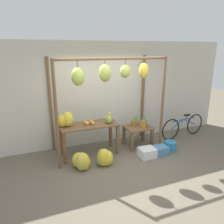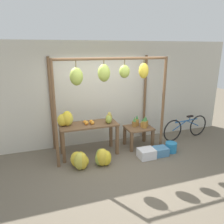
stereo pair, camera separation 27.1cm
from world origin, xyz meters
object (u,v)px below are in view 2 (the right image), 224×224
object	(u,v)px
banana_pile_on_table	(66,119)
fruit_crate_purple	(160,151)
banana_pile_ground_right	(102,158)
parked_bicycle	(186,127)
fruit_crate_white	(146,153)
papaya_pile	(109,118)
orange_pile	(88,123)
pineapple_cluster	(141,122)
blue_bucket	(171,147)
banana_pile_ground_left	(80,160)

from	to	relation	value
banana_pile_on_table	fruit_crate_purple	size ratio (longest dim) A/B	1.21
banana_pile_ground_right	parked_bicycle	distance (m)	2.89
fruit_crate_white	papaya_pile	world-z (taller)	papaya_pile
papaya_pile	orange_pile	bearing A→B (deg)	174.67
banana_pile_on_table	pineapple_cluster	xyz separation A→B (m)	(1.98, -0.04, -0.30)
orange_pile	fruit_crate_white	xyz separation A→B (m)	(1.30, -0.65, -0.74)
banana_pile_on_table	banana_pile_ground_right	world-z (taller)	banana_pile_on_table
orange_pile	papaya_pile	bearing A→B (deg)	-5.33
banana_pile_ground_right	blue_bucket	bearing A→B (deg)	2.32
banana_pile_ground_right	parked_bicycle	xyz separation A→B (m)	(2.80, 0.71, 0.15)
pineapple_cluster	banana_pile_ground_right	distance (m)	1.54
orange_pile	blue_bucket	xyz separation A→B (m)	(2.05, -0.57, -0.73)
pineapple_cluster	banana_pile_on_table	bearing A→B (deg)	178.97
orange_pile	parked_bicycle	distance (m)	3.02
blue_bucket	papaya_pile	bearing A→B (deg)	161.29
orange_pile	pineapple_cluster	bearing A→B (deg)	1.14
orange_pile	parked_bicycle	world-z (taller)	orange_pile
banana_pile_ground_left	papaya_pile	xyz separation A→B (m)	(0.86, 0.53, 0.74)
banana_pile_on_table	fruit_crate_purple	world-z (taller)	banana_pile_on_table
orange_pile	banana_pile_ground_right	distance (m)	0.94
banana_pile_ground_right	fruit_crate_purple	bearing A→B (deg)	0.26
papaya_pile	parked_bicycle	bearing A→B (deg)	2.82
orange_pile	banana_pile_ground_left	distance (m)	0.95
banana_pile_on_table	parked_bicycle	bearing A→B (deg)	0.12
fruit_crate_white	papaya_pile	bearing A→B (deg)	142.18
orange_pile	banana_pile_on_table	bearing A→B (deg)	172.84
parked_bicycle	fruit_crate_purple	world-z (taller)	parked_bicycle
banana_pile_on_table	banana_pile_ground_right	distance (m)	1.26
banana_pile_ground_left	banana_pile_ground_right	world-z (taller)	banana_pile_ground_right
banana_pile_ground_left	fruit_crate_white	distance (m)	1.63
fruit_crate_white	parked_bicycle	bearing A→B (deg)	23.38
parked_bicycle	blue_bucket	bearing A→B (deg)	-145.17
banana_pile_on_table	fruit_crate_purple	bearing A→B (deg)	-17.58
pineapple_cluster	fruit_crate_white	world-z (taller)	pineapple_cluster
banana_pile_ground_right	banana_pile_on_table	bearing A→B (deg)	134.06
orange_pile	papaya_pile	size ratio (longest dim) A/B	0.90
orange_pile	pineapple_cluster	xyz separation A→B (m)	(1.47, 0.03, -0.17)
banana_pile_ground_left	papaya_pile	world-z (taller)	papaya_pile
banana_pile_ground_left	parked_bicycle	world-z (taller)	parked_bicycle
banana_pile_on_table	banana_pile_ground_right	bearing A→B (deg)	-45.94
banana_pile_ground_left	fruit_crate_white	bearing A→B (deg)	-2.65
banana_pile_on_table	blue_bucket	bearing A→B (deg)	-13.82
papaya_pile	fruit_crate_purple	bearing A→B (deg)	-26.57
pineapple_cluster	blue_bucket	distance (m)	1.00
orange_pile	fruit_crate_white	size ratio (longest dim) A/B	0.63
banana_pile_on_table	fruit_crate_white	world-z (taller)	banana_pile_on_table
pineapple_cluster	papaya_pile	bearing A→B (deg)	-175.27
fruit_crate_white	fruit_crate_purple	bearing A→B (deg)	2.12
pineapple_cluster	fruit_crate_white	bearing A→B (deg)	-103.81
banana_pile_ground_right	parked_bicycle	bearing A→B (deg)	14.32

